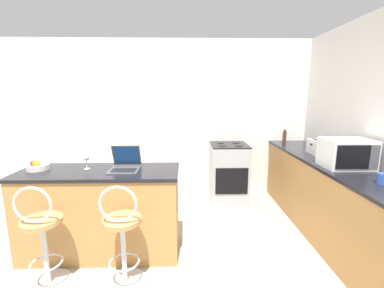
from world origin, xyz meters
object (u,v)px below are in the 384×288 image
at_px(bar_stool_near, 42,240).
at_px(laptop, 125,163).
at_px(microwave, 347,153).
at_px(wine_glass_tall, 86,158).
at_px(mug_blue, 382,178).
at_px(fruit_bowl, 37,166).
at_px(pepper_mill, 284,137).
at_px(mug_white, 314,145).
at_px(stove_range, 229,172).
at_px(bar_stool_far, 122,239).
at_px(toaster, 320,147).

relative_size(bar_stool_near, laptop, 3.03).
relative_size(laptop, microwave, 0.66).
height_order(microwave, wine_glass_tall, microwave).
height_order(bar_stool_near, mug_blue, mug_blue).
distance_m(mug_blue, fruit_bowl, 3.34).
bearing_deg(wine_glass_tall, microwave, 0.00).
bearing_deg(pepper_mill, wine_glass_tall, -151.84).
height_order(laptop, mug_white, laptop).
relative_size(bar_stool_near, fruit_bowl, 4.38).
height_order(stove_range, fruit_bowl, fruit_bowl).
distance_m(mug_white, wine_glass_tall, 3.11).
relative_size(laptop, mug_white, 3.27).
xyz_separation_m(microwave, mug_blue, (0.00, -0.53, -0.11)).
xyz_separation_m(bar_stool_near, microwave, (3.00, 0.58, 0.63)).
xyz_separation_m(microwave, fruit_bowl, (-3.30, -0.02, -0.12)).
relative_size(microwave, pepper_mill, 2.14).
height_order(bar_stool_near, bar_stool_far, same).
height_order(mug_white, pepper_mill, pepper_mill).
height_order(bar_stool_far, stove_range, bar_stool_far).
distance_m(toaster, stove_range, 1.41).
bearing_deg(stove_range, bar_stool_near, -135.44).
relative_size(bar_stool_near, mug_white, 9.91).
relative_size(toaster, mug_blue, 3.03).
bearing_deg(bar_stool_far, wine_glass_tall, 130.11).
distance_m(microwave, fruit_bowl, 3.30).
relative_size(mug_blue, fruit_bowl, 0.46).
distance_m(laptop, pepper_mill, 2.67).
distance_m(stove_range, wine_glass_tall, 2.28).
bearing_deg(stove_range, microwave, -52.03).
relative_size(wine_glass_tall, fruit_bowl, 0.72).
height_order(stove_range, wine_glass_tall, wine_glass_tall).
relative_size(mug_white, pepper_mill, 0.43).
xyz_separation_m(toaster, mug_blue, (-0.03, -1.15, -0.05)).
xyz_separation_m(stove_range, mug_white, (1.19, -0.34, 0.52)).
bearing_deg(wine_glass_tall, toaster, 12.37).
bearing_deg(fruit_bowl, stove_range, 31.13).
height_order(bar_stool_far, fruit_bowl, fruit_bowl).
bearing_deg(stove_range, mug_blue, -60.73).
bearing_deg(mug_white, toaster, -106.90).
distance_m(stove_range, pepper_mill, 1.08).
bearing_deg(toaster, mug_blue, -91.41).
distance_m(bar_stool_far, pepper_mill, 3.01).
relative_size(microwave, wine_glass_tall, 3.05).
bearing_deg(bar_stool_near, pepper_mill, 35.03).
bearing_deg(bar_stool_near, mug_blue, 1.05).
relative_size(stove_range, mug_blue, 9.21).
bearing_deg(wine_glass_tall, mug_blue, -10.72).
relative_size(microwave, fruit_bowl, 2.19).
height_order(laptop, toaster, laptop).
distance_m(microwave, mug_white, 1.01).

